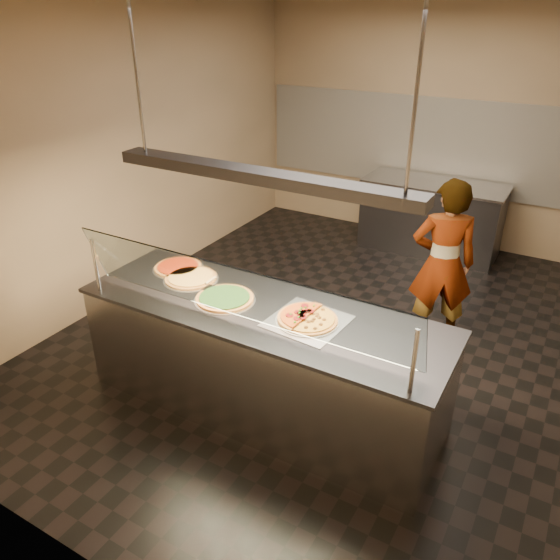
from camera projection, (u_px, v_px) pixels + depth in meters
The scene contains 19 objects.
ground at pixel (339, 337), 5.46m from camera, with size 5.00×6.00×0.02m, color black.
wall_back at pixel (441, 129), 7.09m from camera, with size 5.00×0.02×3.00m, color tan.
wall_front at pixel (77, 372), 2.45m from camera, with size 5.00×0.02×3.00m, color tan.
wall_left at pixel (133, 156), 5.89m from camera, with size 0.02×6.00×3.00m, color tan.
tile_band at pixel (438, 145), 7.16m from camera, with size 4.90×0.02×1.20m, color silver.
serving_counter at pixel (263, 359), 4.31m from camera, with size 2.88×0.94×0.93m.
sneeze_guard at pixel (235, 293), 3.69m from camera, with size 2.64×0.18×0.54m.
perforated_tray at pixel (308, 320), 3.93m from camera, with size 0.56×0.56×0.01m.
half_pizza_pepperoni at pixel (295, 314), 3.96m from camera, with size 0.25×0.45×0.05m.
half_pizza_sausage at pixel (320, 322), 3.87m from camera, with size 0.25×0.45×0.04m.
pizza_spinach at pixel (225, 298), 4.21m from camera, with size 0.48×0.48×0.03m.
pizza_cheese at pixel (191, 277), 4.52m from camera, with size 0.46×0.46×0.03m.
pizza_tomato at pixel (179, 267), 4.70m from camera, with size 0.43×0.43×0.03m.
pizza_spatula at pixel (212, 283), 4.40m from camera, with size 0.17×0.23×0.02m.
prep_table at pixel (431, 217), 7.15m from camera, with size 1.78×0.74×0.93m.
worker at pixel (443, 264), 5.05m from camera, with size 0.60×0.39×1.63m, color #302D36.
heat_lamp_housing at pixel (259, 176), 3.63m from camera, with size 2.30×0.18×0.08m, color #38383E.
lamp_rod_left at pixel (137, 80), 3.82m from camera, with size 0.02×0.02×1.01m, color #B7B7BC.
lamp_rod_right at pixel (415, 104), 2.94m from camera, with size 0.02×0.02×1.01m, color #B7B7BC.
Camera 1 is at (1.79, -4.28, 2.99)m, focal length 35.00 mm.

